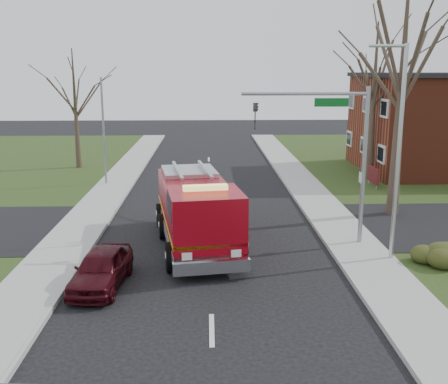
{
  "coord_description": "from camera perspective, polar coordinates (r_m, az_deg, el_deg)",
  "views": [
    {
      "loc": [
        -0.08,
        -20.03,
        7.45
      ],
      "look_at": [
        0.65,
        3.26,
        2.0
      ],
      "focal_mm": 42.0,
      "sensor_mm": 36.0,
      "label": 1
    }
  ],
  "objects": [
    {
      "name": "traffic_signal_mast",
      "position": [
        22.34,
        11.98,
        5.82
      ],
      "size": [
        5.29,
        0.18,
        6.8
      ],
      "color": "gray",
      "rests_on": "ground"
    },
    {
      "name": "ground",
      "position": [
        21.37,
        -1.48,
        -7.24
      ],
      "size": [
        120.0,
        120.0,
        0.0
      ],
      "primitive_type": "plane",
      "color": "black",
      "rests_on": "ground"
    },
    {
      "name": "streetlight_pole",
      "position": [
        21.02,
        18.37,
        4.57
      ],
      "size": [
        1.48,
        0.16,
        8.4
      ],
      "color": "#B7BABF",
      "rests_on": "ground"
    },
    {
      "name": "health_center_sign",
      "position": [
        34.83,
        15.93,
        1.78
      ],
      "size": [
        0.12,
        2.0,
        1.4
      ],
      "color": "#561417",
      "rests_on": "ground"
    },
    {
      "name": "utility_pole_far",
      "position": [
        34.91,
        -12.96,
        6.33
      ],
      "size": [
        0.14,
        0.14,
        7.0
      ],
      "primitive_type": "cylinder",
      "color": "gray",
      "rests_on": "ground"
    },
    {
      "name": "bare_tree_far",
      "position": [
        36.75,
        16.06,
        11.16
      ],
      "size": [
        5.25,
        5.25,
        10.5
      ],
      "color": "#372820",
      "rests_on": "ground"
    },
    {
      "name": "parked_car_maroon",
      "position": [
        19.0,
        -13.2,
        -8.1
      ],
      "size": [
        1.97,
        4.09,
        1.35
      ],
      "primitive_type": "imported",
      "rotation": [
        0.0,
        0.0,
        -0.1
      ],
      "color": "#39090F",
      "rests_on": "ground"
    },
    {
      "name": "bare_tree_left",
      "position": [
        41.29,
        -15.95,
        10.05
      ],
      "size": [
        4.5,
        4.5,
        9.0
      ],
      "color": "#372820",
      "rests_on": "ground"
    },
    {
      "name": "sidewalk_left",
      "position": [
        22.21,
        -17.82,
        -6.9
      ],
      "size": [
        2.4,
        80.0,
        0.15
      ],
      "primitive_type": "cube",
      "color": "gray",
      "rests_on": "ground"
    },
    {
      "name": "fire_engine",
      "position": [
        22.35,
        -2.97,
        -2.35
      ],
      "size": [
        4.1,
        8.45,
        3.27
      ],
      "rotation": [
        0.0,
        0.0,
        0.15
      ],
      "color": "maroon",
      "rests_on": "ground"
    },
    {
      "name": "bare_tree_near",
      "position": [
        27.74,
        18.86,
        12.4
      ],
      "size": [
        6.0,
        6.0,
        12.0
      ],
      "color": "#372820",
      "rests_on": "ground"
    },
    {
      "name": "hedge_corner",
      "position": [
        22.18,
        22.6,
        -5.94
      ],
      "size": [
        2.8,
        2.0,
        0.9
      ],
      "primitive_type": "ellipsoid",
      "color": "#2B3513",
      "rests_on": "lawn_right"
    },
    {
      "name": "sidewalk_right",
      "position": [
        22.25,
        14.81,
        -6.65
      ],
      "size": [
        2.4,
        80.0,
        0.15
      ],
      "primitive_type": "cube",
      "color": "gray",
      "rests_on": "ground"
    }
  ]
}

